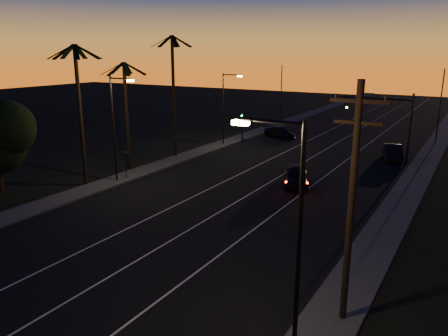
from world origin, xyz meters
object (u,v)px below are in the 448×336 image
Objects in this scene: lead_car at (296,176)px; cross_car at (280,132)px; utility_pole at (352,201)px; right_car at (393,152)px; signal_mast at (386,114)px.

cross_car is at bearing 117.46° from lead_car.
right_car is (-3.57, 30.55, -4.51)m from utility_pole.
cross_car is (-15.00, 5.12, -0.10)m from right_car.
cross_car is at bearing 161.15° from right_car.
signal_mast is 1.40× the size of right_car.
utility_pole reaches higher than lead_car.
utility_pole is 1.97× the size of right_car.
signal_mast reaches higher than cross_car.
lead_car is 20.97m from cross_car.
signal_mast is 4.12m from right_car.
utility_pole reaches higher than signal_mast.
utility_pole is 40.48m from cross_car.
right_car is (5.33, 13.49, -0.03)m from lead_car.
lead_car is at bearing -108.93° from signal_mast.
cross_car is at bearing 117.50° from utility_pole.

